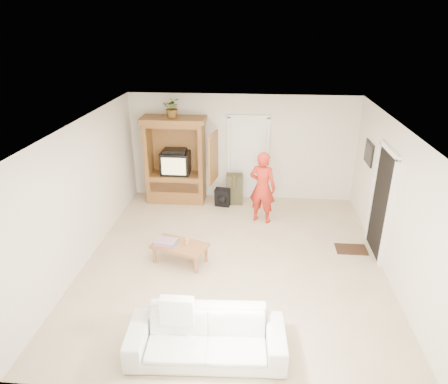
% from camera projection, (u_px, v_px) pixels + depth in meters
% --- Properties ---
extents(floor, '(6.00, 6.00, 0.00)m').
position_uv_depth(floor, '(233.00, 261.00, 7.55)').
color(floor, tan).
rests_on(floor, ground).
extents(ceiling, '(6.00, 6.00, 0.00)m').
position_uv_depth(ceiling, '(235.00, 126.00, 6.51)').
color(ceiling, white).
rests_on(ceiling, floor).
extents(wall_back, '(5.50, 0.00, 5.50)m').
position_uv_depth(wall_back, '(242.00, 148.00, 9.77)').
color(wall_back, silver).
rests_on(wall_back, floor).
extents(wall_front, '(5.50, 0.00, 5.50)m').
position_uv_depth(wall_front, '(216.00, 313.00, 4.29)').
color(wall_front, silver).
rests_on(wall_front, floor).
extents(wall_left, '(0.00, 6.00, 6.00)m').
position_uv_depth(wall_left, '(83.00, 193.00, 7.25)').
color(wall_left, silver).
rests_on(wall_left, floor).
extents(wall_right, '(0.00, 6.00, 6.00)m').
position_uv_depth(wall_right, '(395.00, 204.00, 6.80)').
color(wall_right, silver).
rests_on(wall_right, floor).
extents(armoire, '(1.82, 1.14, 2.10)m').
position_uv_depth(armoire, '(177.00, 166.00, 9.74)').
color(armoire, brown).
rests_on(armoire, floor).
extents(door_back, '(0.85, 0.05, 2.04)m').
position_uv_depth(door_back, '(248.00, 159.00, 9.84)').
color(door_back, white).
rests_on(door_back, floor).
extents(doorway_right, '(0.05, 0.90, 2.04)m').
position_uv_depth(doorway_right, '(381.00, 204.00, 7.47)').
color(doorway_right, black).
rests_on(doorway_right, floor).
extents(framed_picture, '(0.03, 0.60, 0.48)m').
position_uv_depth(framed_picture, '(369.00, 153.00, 8.42)').
color(framed_picture, black).
rests_on(framed_picture, wall_right).
extents(doormat, '(0.60, 0.40, 0.02)m').
position_uv_depth(doormat, '(351.00, 249.00, 7.90)').
color(doormat, '#382316').
rests_on(doormat, floor).
extents(plant, '(0.44, 0.38, 0.47)m').
position_uv_depth(plant, '(173.00, 107.00, 9.15)').
color(plant, '#4C7238').
rests_on(plant, armoire).
extents(man, '(0.69, 0.56, 1.63)m').
position_uv_depth(man, '(262.00, 187.00, 8.72)').
color(man, '#AC2317').
rests_on(man, floor).
extents(sofa, '(2.14, 0.93, 0.61)m').
position_uv_depth(sofa, '(206.00, 337.00, 5.32)').
color(sofa, silver).
rests_on(sofa, floor).
extents(coffee_table, '(1.11, 0.82, 0.37)m').
position_uv_depth(coffee_table, '(180.00, 247.00, 7.39)').
color(coffee_table, brown).
rests_on(coffee_table, floor).
extents(towel, '(0.42, 0.33, 0.08)m').
position_uv_depth(towel, '(166.00, 242.00, 7.38)').
color(towel, '#E54D4C').
rests_on(towel, coffee_table).
extents(candle, '(0.08, 0.08, 0.10)m').
position_uv_depth(candle, '(187.00, 241.00, 7.38)').
color(candle, tan).
rests_on(candle, coffee_table).
extents(backpack_black, '(0.39, 0.26, 0.44)m').
position_uv_depth(backpack_black, '(223.00, 198.00, 9.67)').
color(backpack_black, black).
rests_on(backpack_black, floor).
extents(backpack_olive, '(0.40, 0.30, 0.75)m').
position_uv_depth(backpack_olive, '(234.00, 189.00, 9.77)').
color(backpack_olive, '#47442B').
rests_on(backpack_olive, floor).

